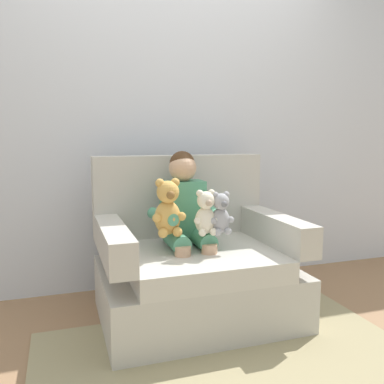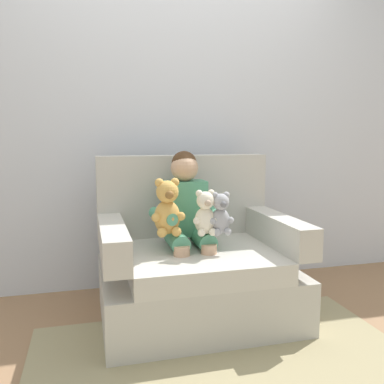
% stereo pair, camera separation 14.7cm
% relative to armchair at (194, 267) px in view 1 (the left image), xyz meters
% --- Properties ---
extents(ground_plane, '(8.00, 8.00, 0.00)m').
position_rel_armchair_xyz_m(ground_plane, '(0.00, -0.05, -0.31)').
color(ground_plane, '#936D4C').
extents(back_wall, '(6.00, 0.10, 2.60)m').
position_rel_armchair_xyz_m(back_wall, '(0.00, 0.66, 0.99)').
color(back_wall, silver).
rests_on(back_wall, ground).
extents(floor_rug, '(1.91, 1.48, 0.01)m').
position_rel_armchair_xyz_m(floor_rug, '(0.00, -0.71, -0.31)').
color(floor_rug, '#998C66').
rests_on(floor_rug, ground).
extents(armchair, '(1.15, 0.88, 0.99)m').
position_rel_armchair_xyz_m(armchair, '(0.00, 0.00, 0.00)').
color(armchair, '#BCB7AD').
rests_on(armchair, ground).
extents(seated_child, '(0.45, 0.39, 0.82)m').
position_rel_armchair_xyz_m(seated_child, '(-0.05, 0.02, 0.34)').
color(seated_child, '#4C9370').
rests_on(seated_child, armchair).
extents(plush_cream, '(0.15, 0.13, 0.26)m').
position_rel_armchair_xyz_m(plush_cream, '(0.02, -0.16, 0.36)').
color(plush_cream, silver).
rests_on(plush_cream, armchair).
extents(plush_grey, '(0.15, 0.12, 0.25)m').
position_rel_armchair_xyz_m(plush_grey, '(0.10, -0.17, 0.36)').
color(plush_grey, '#9E9EA3').
rests_on(plush_grey, armchair).
extents(plush_honey, '(0.19, 0.16, 0.33)m').
position_rel_armchair_xyz_m(plush_honey, '(-0.19, -0.11, 0.39)').
color(plush_honey, gold).
rests_on(plush_honey, armchair).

